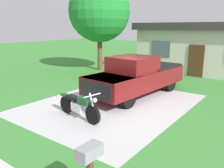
{
  "coord_description": "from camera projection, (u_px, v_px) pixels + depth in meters",
  "views": [
    {
      "loc": [
        5.64,
        -7.59,
        3.22
      ],
      "look_at": [
        0.03,
        -0.06,
        0.9
      ],
      "focal_mm": 37.25,
      "sensor_mm": 36.0,
      "label": 1
    }
  ],
  "objects": [
    {
      "name": "neighbor_house",
      "position": [
        208.0,
        47.0,
        16.91
      ],
      "size": [
        9.6,
        5.6,
        3.5
      ],
      "color": "beige",
      "rests_on": "ground"
    },
    {
      "name": "mailbox",
      "position": [
        90.0,
        160.0,
        4.0
      ],
      "size": [
        0.26,
        0.48,
        1.26
      ],
      "color": "#4C3823",
      "rests_on": "ground"
    },
    {
      "name": "pickup_truck",
      "position": [
        138.0,
        75.0,
        11.13
      ],
      "size": [
        2.49,
        5.77,
        1.9
      ],
      "color": "black",
      "rests_on": "ground"
    },
    {
      "name": "driveway_pad",
      "position": [
        112.0,
        104.0,
        9.95
      ],
      "size": [
        5.8,
        7.35,
        0.01
      ],
      "primitive_type": "cube",
      "color": "#BEBEBE",
      "rests_on": "ground"
    },
    {
      "name": "shade_tree",
      "position": [
        99.0,
        11.0,
        16.82
      ],
      "size": [
        4.46,
        4.46,
        6.55
      ],
      "color": "brown",
      "rests_on": "ground"
    },
    {
      "name": "ground_plane",
      "position": [
        112.0,
        104.0,
        9.95
      ],
      "size": [
        80.0,
        80.0,
        0.0
      ],
      "primitive_type": "plane",
      "color": "#3B8435"
    },
    {
      "name": "motorcycle",
      "position": [
        79.0,
        106.0,
        8.3
      ],
      "size": [
        2.2,
        0.7,
        1.09
      ],
      "color": "black",
      "rests_on": "ground"
    }
  ]
}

